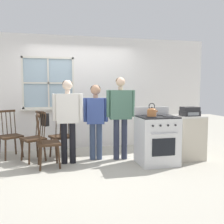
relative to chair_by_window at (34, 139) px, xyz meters
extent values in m
plane|color=#B2AD9E|center=(1.06, -0.44, -0.45)|extent=(16.00, 16.00, 0.00)
cube|color=white|center=(2.57, 0.96, 0.90)|extent=(3.39, 0.06, 2.70)
cube|color=white|center=(0.28, 0.96, 0.04)|extent=(1.20, 0.06, 0.97)
cube|color=white|center=(0.28, 0.96, 1.99)|extent=(1.20, 0.06, 0.51)
cube|color=silver|center=(0.28, 0.88, 0.51)|extent=(1.26, 0.10, 0.03)
cube|color=#9EB7C6|center=(0.28, 0.97, 1.13)|extent=(1.14, 0.01, 1.16)
cube|color=silver|center=(0.28, 0.94, 1.13)|extent=(0.04, 0.02, 1.22)
cube|color=silver|center=(0.28, 0.94, 1.13)|extent=(1.20, 0.02, 0.04)
cube|color=silver|center=(-0.30, 0.94, 1.13)|extent=(0.04, 0.03, 1.22)
cube|color=silver|center=(0.86, 0.94, 1.13)|extent=(0.04, 0.03, 1.22)
cube|color=silver|center=(0.28, 0.94, 1.72)|extent=(1.20, 0.03, 0.04)
cube|color=silver|center=(0.28, 0.94, 0.54)|extent=(1.20, 0.03, 0.04)
cube|color=#3D2819|center=(-0.02, -0.01, 0.00)|extent=(0.55, 0.56, 0.04)
cylinder|color=#3D2819|center=(-0.24, 0.06, -0.24)|extent=(0.09, 0.06, 0.43)
cylinder|color=#3D2819|center=(-0.08, -0.24, -0.24)|extent=(0.06, 0.09, 0.43)
cylinder|color=#3D2819|center=(0.04, 0.22, -0.24)|extent=(0.06, 0.09, 0.43)
cylinder|color=#3D2819|center=(0.20, -0.08, -0.24)|extent=(0.09, 0.06, 0.43)
cylinder|color=#3D2819|center=(0.04, 0.23, 0.25)|extent=(0.07, 0.05, 0.51)
cylinder|color=#3D2819|center=(0.09, 0.15, 0.25)|extent=(0.07, 0.05, 0.51)
cylinder|color=#3D2819|center=(0.13, 0.07, 0.25)|extent=(0.07, 0.05, 0.51)
cylinder|color=#3D2819|center=(0.17, -0.01, 0.25)|extent=(0.07, 0.05, 0.51)
cylinder|color=#3D2819|center=(0.22, -0.09, 0.25)|extent=(0.07, 0.05, 0.51)
cube|color=#3D2819|center=(0.13, 0.07, 0.52)|extent=(0.22, 0.35, 0.04)
cube|color=#3D2819|center=(0.29, -0.49, 0.00)|extent=(0.45, 0.47, 0.04)
cylinder|color=#3D2819|center=(0.47, -0.64, -0.24)|extent=(0.07, 0.07, 0.43)
cylinder|color=#3D2819|center=(0.43, -0.30, -0.24)|extent=(0.07, 0.07, 0.43)
cylinder|color=#3D2819|center=(0.16, -0.68, -0.24)|extent=(0.07, 0.07, 0.43)
cylinder|color=#3D2819|center=(0.11, -0.35, -0.24)|extent=(0.07, 0.07, 0.43)
cylinder|color=#3D2819|center=(0.15, -0.69, 0.25)|extent=(0.07, 0.03, 0.51)
cylinder|color=#3D2819|center=(0.14, -0.60, 0.25)|extent=(0.07, 0.03, 0.51)
cylinder|color=#3D2819|center=(0.12, -0.52, 0.25)|extent=(0.07, 0.03, 0.51)
cylinder|color=#3D2819|center=(0.11, -0.43, 0.25)|extent=(0.07, 0.03, 0.51)
cylinder|color=#3D2819|center=(0.10, -0.34, 0.25)|extent=(0.07, 0.03, 0.51)
cube|color=#3D2819|center=(0.12, -0.52, 0.52)|extent=(0.09, 0.38, 0.04)
cube|color=#3D2819|center=(0.54, 0.11, 0.00)|extent=(0.54, 0.53, 0.04)
cylinder|color=#3D2819|center=(0.63, 0.32, -0.24)|extent=(0.06, 0.09, 0.43)
cylinder|color=#3D2819|center=(0.32, 0.19, -0.24)|extent=(0.09, 0.06, 0.43)
cylinder|color=#3D2819|center=(0.75, 0.03, -0.24)|extent=(0.09, 0.06, 0.43)
cylinder|color=#3D2819|center=(0.44, -0.10, -0.24)|extent=(0.06, 0.09, 0.43)
cylinder|color=#3D2819|center=(0.77, 0.02, 0.25)|extent=(0.04, 0.07, 0.51)
cylinder|color=#3D2819|center=(0.68, -0.01, 0.25)|extent=(0.04, 0.07, 0.51)
cylinder|color=#3D2819|center=(0.60, -0.05, 0.25)|extent=(0.04, 0.07, 0.51)
cylinder|color=#3D2819|center=(0.52, -0.08, 0.25)|extent=(0.04, 0.07, 0.51)
cylinder|color=#3D2819|center=(0.43, -0.12, 0.25)|extent=(0.04, 0.07, 0.51)
cube|color=#3D2819|center=(0.60, -0.05, 0.52)|extent=(0.37, 0.18, 0.04)
cube|color=#3D2819|center=(-0.51, 0.36, 0.00)|extent=(0.57, 0.56, 0.04)
cylinder|color=#3D2819|center=(-0.57, 0.13, -0.24)|extent=(0.06, 0.09, 0.43)
cylinder|color=#3D2819|center=(-0.28, 0.31, -0.24)|extent=(0.09, 0.06, 0.43)
cylinder|color=#3D2819|center=(-0.74, 0.40, -0.24)|extent=(0.09, 0.06, 0.43)
cylinder|color=#3D2819|center=(-0.45, 0.58, -0.24)|extent=(0.06, 0.09, 0.43)
cylinder|color=#3D2819|center=(-0.68, 0.45, 0.25)|extent=(0.05, 0.07, 0.51)
cylinder|color=#3D2819|center=(-0.60, 0.50, 0.25)|extent=(0.05, 0.07, 0.51)
cylinder|color=#3D2819|center=(-0.52, 0.55, 0.25)|extent=(0.05, 0.07, 0.51)
cylinder|color=#3D2819|center=(-0.45, 0.60, 0.25)|extent=(0.05, 0.07, 0.51)
cube|color=#3D2819|center=(-0.60, 0.50, 0.52)|extent=(0.34, 0.23, 0.04)
cylinder|color=black|center=(0.58, -0.32, -0.05)|extent=(0.12, 0.12, 0.79)
cylinder|color=black|center=(0.74, -0.34, -0.05)|extent=(0.12, 0.12, 0.79)
cube|color=white|center=(0.66, -0.33, 0.62)|extent=(0.44, 0.25, 0.56)
cylinder|color=white|center=(0.41, -0.33, 0.64)|extent=(0.09, 0.12, 0.52)
cylinder|color=white|center=(0.90, -0.37, 0.64)|extent=(0.09, 0.12, 0.52)
cylinder|color=beige|center=(0.66, -0.33, 0.93)|extent=(0.10, 0.10, 0.07)
sphere|color=beige|center=(0.66, -0.33, 1.06)|extent=(0.19, 0.19, 0.19)
ellipsoid|color=#332319|center=(0.66, -0.31, 1.08)|extent=(0.20, 0.20, 0.16)
cylinder|color=#384766|center=(1.16, -0.17, -0.08)|extent=(0.12, 0.12, 0.74)
cylinder|color=#384766|center=(1.29, -0.19, -0.08)|extent=(0.12, 0.12, 0.74)
cube|color=#384C8E|center=(1.22, -0.18, 0.55)|extent=(0.38, 0.27, 0.52)
cylinder|color=#384C8E|center=(1.01, -0.16, 0.57)|extent=(0.09, 0.12, 0.48)
cylinder|color=#384C8E|center=(1.43, -0.23, 0.57)|extent=(0.09, 0.12, 0.48)
cylinder|color=tan|center=(1.22, -0.18, 0.84)|extent=(0.10, 0.10, 0.06)
sphere|color=tan|center=(1.22, -0.18, 0.97)|extent=(0.20, 0.20, 0.20)
ellipsoid|color=black|center=(1.23, -0.16, 0.99)|extent=(0.21, 0.21, 0.17)
cylinder|color=#2D3347|center=(1.63, -0.27, -0.03)|extent=(0.12, 0.12, 0.83)
cylinder|color=#2D3347|center=(1.80, -0.28, -0.03)|extent=(0.12, 0.12, 0.83)
cube|color=#4C7560|center=(1.72, -0.27, 0.68)|extent=(0.44, 0.24, 0.59)
cylinder|color=#4C7560|center=(1.46, -0.28, 0.70)|extent=(0.08, 0.12, 0.54)
cylinder|color=#4C7560|center=(1.97, -0.31, 0.70)|extent=(0.08, 0.12, 0.54)
cylinder|color=beige|center=(1.72, -0.27, 1.00)|extent=(0.10, 0.10, 0.07)
sphere|color=beige|center=(1.72, -0.27, 1.13)|extent=(0.19, 0.19, 0.19)
ellipsoid|color=brown|center=(1.72, -0.26, 1.15)|extent=(0.19, 0.19, 0.15)
cube|color=silver|center=(2.32, -0.73, 0.00)|extent=(0.72, 0.64, 0.90)
cube|color=black|center=(2.32, -0.73, 0.46)|extent=(0.71, 0.61, 0.02)
cylinder|color=#2D2D30|center=(2.16, -0.86, 0.48)|extent=(0.20, 0.20, 0.02)
cylinder|color=#2D2D30|center=(2.48, -0.86, 0.48)|extent=(0.20, 0.20, 0.02)
cylinder|color=#2D2D30|center=(2.16, -0.60, 0.48)|extent=(0.20, 0.20, 0.02)
cylinder|color=#2D2D30|center=(2.48, -0.60, 0.48)|extent=(0.20, 0.20, 0.02)
cube|color=silver|center=(2.32, -0.44, 0.55)|extent=(0.72, 0.06, 0.16)
cube|color=black|center=(2.32, -1.05, -0.05)|extent=(0.45, 0.01, 0.32)
cylinder|color=silver|center=(2.32, -1.07, 0.20)|extent=(0.51, 0.02, 0.02)
cylinder|color=#232326|center=(2.10, -1.06, 0.34)|extent=(0.04, 0.02, 0.04)
cylinder|color=#232326|center=(2.25, -1.06, 0.34)|extent=(0.04, 0.02, 0.04)
cylinder|color=#232326|center=(2.39, -1.06, 0.34)|extent=(0.04, 0.02, 0.04)
cylinder|color=#232326|center=(2.54, -1.06, 0.34)|extent=(0.04, 0.02, 0.04)
cylinder|color=#A86638|center=(2.16, -0.86, 0.55)|extent=(0.17, 0.17, 0.12)
ellipsoid|color=#A86638|center=(2.16, -0.86, 0.61)|extent=(0.16, 0.16, 0.07)
sphere|color=black|center=(2.16, -0.86, 0.65)|extent=(0.03, 0.03, 0.03)
cylinder|color=#A86638|center=(2.24, -0.86, 0.57)|extent=(0.08, 0.03, 0.07)
torus|color=black|center=(2.16, -0.86, 0.67)|extent=(0.12, 0.01, 0.12)
cylinder|color=beige|center=(0.53, 0.87, 0.58)|extent=(0.12, 0.12, 0.11)
cylinder|color=#33261C|center=(0.53, 0.87, 0.62)|extent=(0.11, 0.11, 0.01)
cone|color=#286033|center=(0.54, 0.88, 0.71)|extent=(0.06, 0.04, 0.16)
cone|color=#286033|center=(0.51, 0.88, 0.68)|extent=(0.05, 0.05, 0.10)
cone|color=#286033|center=(0.52, 0.85, 0.68)|extent=(0.04, 0.07, 0.11)
cube|color=black|center=(0.21, 0.11, 0.36)|extent=(0.19, 0.24, 0.26)
torus|color=black|center=(0.14, 0.08, 0.53)|extent=(0.17, 0.17, 0.01)
cube|color=beige|center=(3.09, -0.57, -0.02)|extent=(0.55, 0.50, 0.87)
cube|color=beige|center=(3.09, -0.57, 0.43)|extent=(0.55, 0.50, 0.03)
cube|color=#232326|center=(3.09, -0.59, 0.50)|extent=(0.34, 0.28, 0.10)
cube|color=#232326|center=(3.09, -0.59, 0.59)|extent=(0.32, 0.27, 0.08)
cube|color=gray|center=(3.09, -0.73, 0.50)|extent=(0.24, 0.01, 0.06)
camera|label=1|loc=(0.44, -5.15, 0.99)|focal=40.00mm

